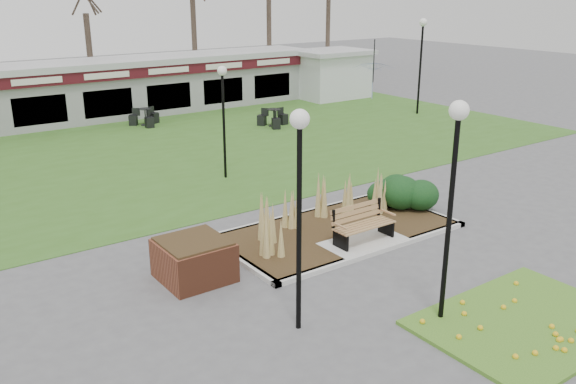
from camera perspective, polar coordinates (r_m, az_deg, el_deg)
ground at (r=15.76m, az=7.44°, el=-5.18°), size 100.00×100.00×0.00m
lawn at (r=25.37m, az=-11.25°, el=3.83°), size 34.00×16.00×0.02m
flower_bed at (r=13.14m, az=21.42°, el=-11.18°), size 4.20×3.00×0.16m
planting_bed at (r=17.35m, az=7.58°, el=-1.62°), size 6.75×3.40×1.27m
park_bench at (r=15.71m, az=6.92°, el=-2.92°), size 1.70×0.66×0.93m
brick_planter at (r=14.01m, az=-8.79°, el=-6.25°), size 1.50×1.50×0.95m
food_pavilion at (r=32.38m, az=-17.41°, el=9.15°), size 24.60×3.40×2.90m
service_hut at (r=37.21m, az=4.03°, el=11.02°), size 4.40×3.40×2.83m
lamp_post_near_left at (r=10.91m, az=1.07°, el=1.73°), size 0.36×0.36×4.32m
lamp_post_near_right at (r=11.57m, az=15.28°, el=2.44°), size 0.37×0.37×4.42m
lamp_post_mid_left at (r=20.74m, az=-6.11°, el=8.79°), size 0.32×0.32×3.87m
lamp_post_far_right at (r=32.56m, az=12.40°, el=13.28°), size 0.40×0.40×4.86m
bistro_set_b at (r=30.25m, az=-13.18°, el=6.61°), size 1.52×1.39×0.81m
bistro_set_c at (r=29.27m, az=-1.35°, el=6.71°), size 1.42×1.54×0.82m
patio_umbrella at (r=32.63m, az=7.96°, el=10.31°), size 2.71×2.73×2.71m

